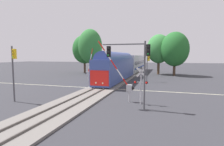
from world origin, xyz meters
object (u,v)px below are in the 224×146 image
traffic_signal_far_side (148,63)px  commuter_train (128,64)px  crossing_gate_far (88,71)px  oak_behind_train (90,46)px  pine_left_background (84,49)px  oak_far_right (175,49)px  crossing_gate_near (125,82)px  traffic_signal_near_left (13,65)px  crossing_signal_mast (141,81)px  traffic_signal_near_right (133,58)px  elm_centre_background (159,49)px

traffic_signal_far_side → commuter_train: bearing=120.7°
crossing_gate_far → oak_behind_train: (-5.15, 12.79, 5.38)m
pine_left_background → oak_far_right: (24.31, -1.16, -0.27)m
crossing_gate_near → traffic_signal_near_left: size_ratio=1.10×
traffic_signal_near_left → traffic_signal_far_side: 22.09m
commuter_train → crossing_signal_mast: 26.21m
commuter_train → pine_left_background: (-13.49, 4.20, 3.86)m
crossing_gate_far → oak_behind_train: size_ratio=0.52×
traffic_signal_near_right → crossing_gate_near: bearing=117.1°
crossing_signal_mast → traffic_signal_near_left: size_ratio=0.65×
traffic_signal_near_left → traffic_signal_near_right: 12.13m
commuter_train → oak_behind_train: bearing=174.2°
traffic_signal_far_side → oak_far_right: bearing=67.6°
crossing_signal_mast → oak_behind_train: (-16.83, 26.44, 5.03)m
crossing_gate_far → pine_left_background: size_ratio=0.57×
oak_behind_train → crossing_gate_far: bearing=-68.0°
oak_far_right → elm_centre_background: bearing=151.8°
crossing_signal_mast → crossing_gate_far: (-11.67, 13.65, -0.34)m
crossing_signal_mast → traffic_signal_near_right: size_ratio=0.62×
traffic_signal_near_right → elm_centre_background: (1.09, 32.13, 2.02)m
pine_left_background → oak_far_right: size_ratio=1.02×
traffic_signal_near_right → traffic_signal_near_left: bearing=-174.6°
crossing_gate_near → traffic_signal_near_left: crossing_gate_near is taller
commuter_train → crossing_signal_mast: (6.49, -25.39, -0.50)m
commuter_train → crossing_gate_far: crossing_gate_far is taller
traffic_signal_near_left → oak_behind_train: 29.76m
crossing_signal_mast → traffic_signal_far_side: size_ratio=0.73×
elm_centre_background → oak_far_right: 4.31m
crossing_gate_near → traffic_signal_near_right: 3.51m
crossing_signal_mast → traffic_signal_near_left: 13.00m
crossing_signal_mast → oak_behind_train: size_ratio=0.32×
crossing_signal_mast → traffic_signal_far_side: 15.94m
commuter_train → oak_far_right: (10.83, 3.04, 3.59)m
traffic_signal_far_side → pine_left_background: bearing=144.4°
crossing_gate_near → crossing_gate_far: 16.48m
pine_left_background → elm_centre_background: bearing=2.4°
crossing_signal_mast → traffic_signal_far_side: (-0.83, 15.87, 1.15)m
traffic_signal_far_side → elm_centre_background: size_ratio=0.50×
traffic_signal_near_left → traffic_signal_far_side: (11.77, 18.69, -0.40)m
elm_centre_background → oak_behind_train: size_ratio=0.87×
elm_centre_background → oak_behind_train: 17.85m
crossing_gate_far → oak_behind_train: oak_behind_train is taller
crossing_gate_near → traffic_signal_near_left: (-10.92, -3.37, 1.77)m
commuter_train → pine_left_background: pine_left_background is taller
traffic_signal_far_side → elm_centre_background: bearing=84.6°
oak_behind_train → traffic_signal_near_right: bearing=-59.9°
oak_far_right → traffic_signal_near_right: bearing=-99.2°
commuter_train → traffic_signal_near_left: traffic_signal_near_left is taller
crossing_signal_mast → crossing_gate_far: bearing=130.5°
commuter_train → oak_far_right: oak_far_right is taller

